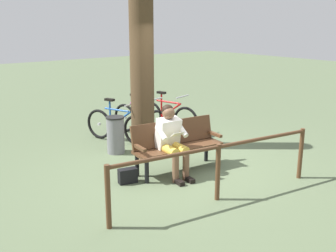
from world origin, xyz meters
The scene contains 10 objects.
ground_plane centered at (0.00, 0.00, 0.00)m, with size 40.00×40.00×0.00m, color #566647.
bench centered at (0.12, -0.05, 0.51)m, with size 1.64×0.66×0.87m.
person_reading centered at (0.35, 0.09, 0.66)m, with size 0.52×0.80×1.20m.
handbag centered at (1.11, -0.08, 0.12)m, with size 0.30×0.14×0.24m, color black.
tree_trunk centered at (-0.22, -1.56, 1.96)m, with size 0.48×0.48×3.91m, color #4C3823.
litter_bin centered at (0.47, -1.50, 0.37)m, with size 0.36×0.36×0.73m.
bicycle_black centered at (-1.29, -2.09, 0.36)m, with size 0.59×1.64×0.94m.
bicycle_green centered at (-0.63, -2.22, 0.36)m, with size 0.56×1.65×0.94m.
bicycle_blue centered at (0.08, -2.10, 0.36)m, with size 0.69×1.60×0.94m.
railing_fence centered at (0.41, 1.25, 0.60)m, with size 3.39×0.57×0.85m.
Camera 1 is at (4.28, 5.00, 2.54)m, focal length 42.41 mm.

